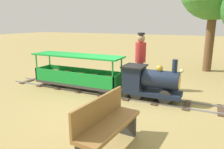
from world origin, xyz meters
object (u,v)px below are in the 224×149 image
locomotive (150,81)px  conductor_person (140,57)px  passenger_car (77,75)px  park_bench (107,125)px

locomotive → conductor_person: size_ratio=0.89×
locomotive → passenger_car: bearing=-90.0°
locomotive → passenger_car: size_ratio=0.54×
passenger_car → conductor_person: size_ratio=1.67×
locomotive → park_bench: size_ratio=1.09×
passenger_car → park_bench: 3.18m
conductor_person → park_bench: 3.23m
locomotive → conductor_person: bearing=-147.4°
passenger_car → conductor_person: conductor_person is taller
locomotive → park_bench: (2.37, 0.00, -0.07)m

